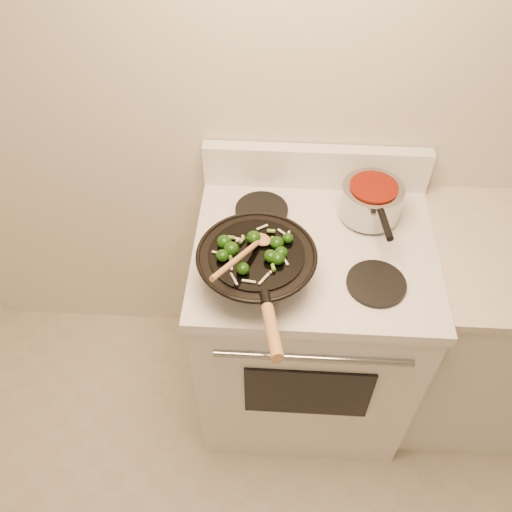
{
  "coord_description": "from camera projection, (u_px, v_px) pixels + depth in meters",
  "views": [
    {
      "loc": [
        -0.4,
        -0.02,
        2.19
      ],
      "look_at": [
        -0.46,
        1.03,
        1.01
      ],
      "focal_mm": 38.0,
      "sensor_mm": 36.0,
      "label": 1
    }
  ],
  "objects": [
    {
      "name": "stove",
      "position": [
        306.0,
        325.0,
        2.07
      ],
      "size": [
        0.78,
        0.67,
        1.08
      ],
      "color": "white",
      "rests_on": "ground"
    },
    {
      "name": "wooden_spoon",
      "position": [
        248.0,
        250.0,
        1.52
      ],
      "size": [
        0.16,
        0.27,
        0.1
      ],
      "color": "#AB7643",
      "rests_on": "wok"
    },
    {
      "name": "stirfry",
      "position": [
        254.0,
        249.0,
        1.54
      ],
      "size": [
        0.23,
        0.24,
        0.04
      ],
      "color": "#123708",
      "rests_on": "wok"
    },
    {
      "name": "counter_unit",
      "position": [
        511.0,
        331.0,
        2.07
      ],
      "size": [
        0.82,
        0.62,
        0.91
      ],
      "color": "white",
      "rests_on": "ground"
    },
    {
      "name": "wok",
      "position": [
        257.0,
        265.0,
        1.59
      ],
      "size": [
        0.35,
        0.58,
        0.21
      ],
      "color": "black",
      "rests_on": "stove"
    },
    {
      "name": "saucepan",
      "position": [
        371.0,
        200.0,
        1.77
      ],
      "size": [
        0.2,
        0.32,
        0.12
      ],
      "color": "#9A9DA2",
      "rests_on": "stove"
    }
  ]
}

